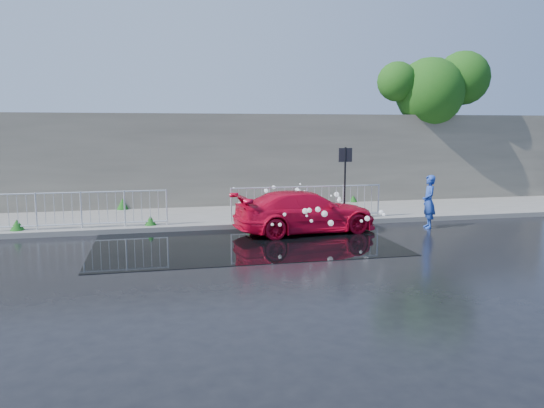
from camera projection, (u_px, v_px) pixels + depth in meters
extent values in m
plane|color=black|center=(231.00, 251.00, 13.49)|extent=(90.00, 90.00, 0.00)
cube|color=#60605C|center=(210.00, 217.00, 18.30)|extent=(30.00, 4.00, 0.15)
cube|color=#60605C|center=(217.00, 227.00, 16.37)|extent=(30.00, 0.25, 0.16)
cube|color=#5C574D|center=(203.00, 160.00, 20.17)|extent=(30.00, 0.60, 3.50)
cube|color=black|center=(244.00, 242.00, 14.56)|extent=(8.00, 5.00, 0.01)
cylinder|color=black|center=(345.00, 186.00, 17.22)|extent=(0.06, 0.06, 2.50)
cube|color=black|center=(345.00, 155.00, 17.08)|extent=(0.45, 0.04, 0.45)
cylinder|color=#332114|center=(429.00, 142.00, 23.23)|extent=(0.36, 0.36, 5.00)
sphere|color=#104411|center=(430.00, 92.00, 22.05)|extent=(2.85, 2.85, 2.85)
sphere|color=#104411|center=(463.00, 78.00, 22.30)|extent=(2.25, 2.25, 2.25)
sphere|color=#104411|center=(397.00, 81.00, 21.67)|extent=(1.63, 1.63, 1.63)
cylinder|color=silver|center=(167.00, 207.00, 16.29)|extent=(0.05, 0.05, 1.10)
cylinder|color=silver|center=(80.00, 192.00, 15.67)|extent=(5.00, 0.04, 0.04)
cylinder|color=silver|center=(82.00, 224.00, 15.81)|extent=(5.00, 0.04, 0.04)
cylinder|color=silver|center=(231.00, 205.00, 16.73)|extent=(0.05, 0.05, 1.10)
cylinder|color=silver|center=(378.00, 200.00, 17.82)|extent=(0.05, 0.05, 1.10)
cylinder|color=silver|center=(307.00, 187.00, 17.20)|extent=(5.00, 0.04, 0.04)
cylinder|color=silver|center=(307.00, 216.00, 17.34)|extent=(5.00, 0.04, 0.04)
cone|color=#114212|center=(17.00, 225.00, 15.46)|extent=(0.40, 0.40, 0.32)
cone|color=#114212|center=(150.00, 220.00, 16.29)|extent=(0.36, 0.36, 0.29)
cone|color=#114212|center=(253.00, 215.00, 16.98)|extent=(0.44, 0.44, 0.38)
cone|color=#114212|center=(358.00, 212.00, 17.77)|extent=(0.38, 0.38, 0.30)
cone|color=#114212|center=(123.00, 204.00, 19.44)|extent=(0.42, 0.42, 0.41)
cone|color=#114212|center=(353.00, 199.00, 21.42)|extent=(0.34, 0.34, 0.27)
sphere|color=white|center=(342.00, 204.00, 17.59)|extent=(0.09, 0.09, 0.09)
sphere|color=white|center=(266.00, 191.00, 18.15)|extent=(0.14, 0.14, 0.14)
sphere|color=white|center=(308.00, 211.00, 17.28)|extent=(0.13, 0.13, 0.13)
sphere|color=white|center=(267.00, 190.00, 18.58)|extent=(0.09, 0.09, 0.09)
sphere|color=white|center=(268.00, 203.00, 17.21)|extent=(0.16, 0.16, 0.16)
sphere|color=white|center=(300.00, 184.00, 19.16)|extent=(0.07, 0.07, 0.07)
sphere|color=white|center=(239.00, 204.00, 17.32)|extent=(0.15, 0.15, 0.15)
sphere|color=white|center=(326.00, 210.00, 17.18)|extent=(0.15, 0.15, 0.15)
sphere|color=white|center=(279.00, 218.00, 17.03)|extent=(0.15, 0.15, 0.15)
sphere|color=white|center=(338.00, 200.00, 18.04)|extent=(0.08, 0.08, 0.08)
sphere|color=white|center=(260.00, 212.00, 17.10)|extent=(0.09, 0.09, 0.09)
sphere|color=white|center=(285.00, 216.00, 17.07)|extent=(0.13, 0.13, 0.13)
sphere|color=white|center=(296.00, 202.00, 17.67)|extent=(0.07, 0.07, 0.07)
sphere|color=white|center=(331.00, 196.00, 18.45)|extent=(0.06, 0.06, 0.06)
sphere|color=white|center=(337.00, 214.00, 17.56)|extent=(0.16, 0.16, 0.16)
sphere|color=white|center=(297.00, 190.00, 18.44)|extent=(0.14, 0.14, 0.14)
sphere|color=white|center=(305.00, 210.00, 17.34)|extent=(0.14, 0.14, 0.14)
sphere|color=white|center=(234.00, 188.00, 18.44)|extent=(0.07, 0.07, 0.07)
sphere|color=white|center=(336.00, 207.00, 17.60)|extent=(0.15, 0.15, 0.15)
sphere|color=white|center=(316.00, 207.00, 17.57)|extent=(0.07, 0.07, 0.07)
sphere|color=white|center=(297.00, 207.00, 17.53)|extent=(0.12, 0.12, 0.12)
sphere|color=white|center=(337.00, 194.00, 18.39)|extent=(0.18, 0.18, 0.18)
sphere|color=white|center=(274.00, 187.00, 18.86)|extent=(0.13, 0.13, 0.13)
sphere|color=white|center=(278.00, 207.00, 17.41)|extent=(0.12, 0.12, 0.12)
sphere|color=white|center=(339.00, 200.00, 18.03)|extent=(0.15, 0.15, 0.15)
sphere|color=white|center=(278.00, 209.00, 17.25)|extent=(0.09, 0.09, 0.09)
sphere|color=white|center=(304.00, 208.00, 17.65)|extent=(0.16, 0.16, 0.16)
sphere|color=white|center=(339.00, 198.00, 18.19)|extent=(0.10, 0.10, 0.10)
sphere|color=white|center=(262.00, 212.00, 17.00)|extent=(0.08, 0.08, 0.08)
sphere|color=white|center=(275.00, 198.00, 17.92)|extent=(0.10, 0.10, 0.10)
sphere|color=white|center=(257.00, 211.00, 16.95)|extent=(0.18, 0.18, 0.18)
sphere|color=white|center=(273.00, 195.00, 17.93)|extent=(0.10, 0.10, 0.10)
sphere|color=white|center=(275.00, 216.00, 16.82)|extent=(0.10, 0.10, 0.10)
sphere|color=white|center=(315.00, 216.00, 16.84)|extent=(0.13, 0.13, 0.13)
sphere|color=white|center=(276.00, 199.00, 17.67)|extent=(0.06, 0.06, 0.06)
sphere|color=white|center=(305.00, 191.00, 18.26)|extent=(0.08, 0.08, 0.08)
sphere|color=white|center=(299.00, 191.00, 18.28)|extent=(0.13, 0.13, 0.13)
sphere|color=white|center=(285.00, 214.00, 14.01)|extent=(0.09, 0.09, 0.09)
sphere|color=white|center=(309.00, 210.00, 13.79)|extent=(0.13, 0.13, 0.13)
sphere|color=white|center=(324.00, 214.00, 14.04)|extent=(0.17, 0.17, 0.17)
sphere|color=white|center=(381.00, 212.00, 14.10)|extent=(0.12, 0.12, 0.12)
sphere|color=white|center=(311.00, 221.00, 14.28)|extent=(0.09, 0.09, 0.09)
sphere|color=white|center=(272.00, 225.00, 14.10)|extent=(0.08, 0.08, 0.08)
sphere|color=white|center=(318.00, 209.00, 14.01)|extent=(0.15, 0.15, 0.15)
sphere|color=white|center=(367.00, 219.00, 14.86)|extent=(0.15, 0.15, 0.15)
sphere|color=white|center=(280.00, 225.00, 14.62)|extent=(0.11, 0.11, 0.11)
sphere|color=white|center=(361.00, 221.00, 15.20)|extent=(0.09, 0.09, 0.09)
sphere|color=white|center=(331.00, 223.00, 14.54)|extent=(0.17, 0.17, 0.17)
sphere|color=white|center=(384.00, 215.00, 14.47)|extent=(0.10, 0.10, 0.10)
sphere|color=white|center=(305.00, 211.00, 13.97)|extent=(0.15, 0.15, 0.15)
sphere|color=white|center=(307.00, 216.00, 14.36)|extent=(0.07, 0.07, 0.07)
imported|color=red|center=(305.00, 212.00, 15.85)|extent=(4.49, 2.25, 1.25)
imported|color=#2244AA|center=(429.00, 202.00, 16.53)|extent=(0.54, 0.69, 1.66)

